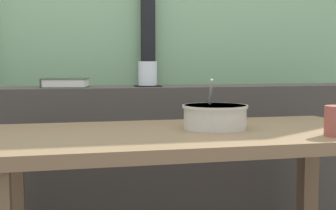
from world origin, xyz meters
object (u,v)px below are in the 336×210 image
breakfast_table (192,167)px  soup_bowl (215,117)px  coaster_square (148,86)px  juice_glass (148,75)px  closed_book (65,83)px

breakfast_table → soup_bowl: soup_bowl is taller
coaster_square → soup_bowl: (0.11, -0.52, -0.08)m
breakfast_table → soup_bowl: 0.17m
coaster_square → soup_bowl: size_ratio=0.49×
coaster_square → juice_glass: (0.00, 0.00, 0.05)m
coaster_square → closed_book: closed_book is taller
closed_book → juice_glass: bearing=-3.5°
breakfast_table → juice_glass: juice_glass is taller
coaster_square → juice_glass: juice_glass is taller
juice_glass → closed_book: (-0.33, 0.02, -0.03)m
juice_glass → soup_bowl: size_ratio=0.48×
coaster_square → juice_glass: 0.05m
coaster_square → soup_bowl: bearing=-78.2°
coaster_square → breakfast_table: bearing=-87.0°
closed_book → soup_bowl: (0.44, -0.54, -0.09)m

